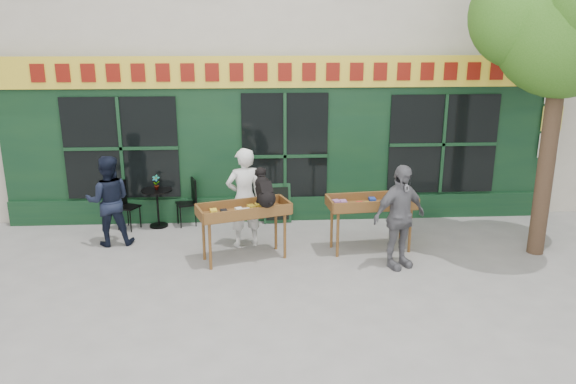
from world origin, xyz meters
name	(u,v)px	position (x,y,z in m)	size (l,w,h in m)	color
ground	(293,265)	(0.00, 0.00, 0.00)	(80.00, 80.00, 0.00)	slate
street_tree	(567,8)	(4.34, 0.36, 4.11)	(3.05, 2.90, 5.60)	#382619
book_cart_center	(244,213)	(-0.80, 0.33, 0.82)	(1.62, 1.05, 0.99)	brown
dog	(265,187)	(-0.45, 0.28, 1.29)	(0.34, 0.60, 0.60)	black
woman	(244,198)	(-0.80, 0.98, 0.90)	(0.66, 0.43, 1.80)	silver
book_cart_right	(371,206)	(1.41, 0.61, 0.82)	(1.56, 0.77, 0.99)	brown
man_right	(399,217)	(1.71, -0.14, 0.86)	(1.01, 0.42, 1.73)	#5C5C61
bistro_table	(157,200)	(-2.53, 2.08, 0.54)	(0.60, 0.60, 0.76)	black
bistro_chair_left	(124,201)	(-3.16, 2.02, 0.56)	(0.49, 0.49, 0.95)	black
bistro_chair_right	(190,198)	(-1.90, 2.16, 0.56)	(0.46, 0.46, 0.95)	black
potted_plant	(156,182)	(-2.53, 2.08, 0.91)	(0.15, 0.10, 0.29)	gray
man_left	(109,201)	(-3.23, 1.18, 0.82)	(0.80, 0.62, 1.65)	black
chalkboard	(277,203)	(-0.17, 2.19, 0.40)	(0.57, 0.24, 0.79)	black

